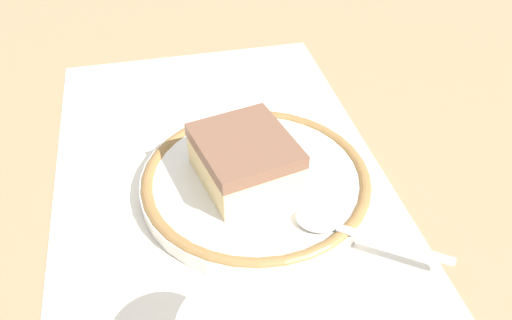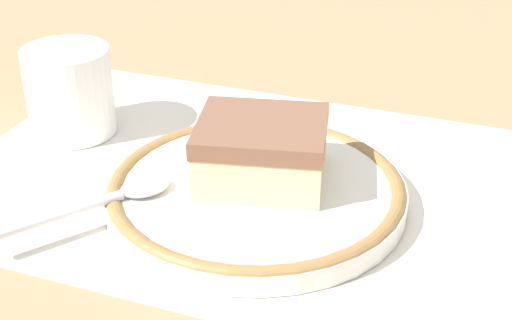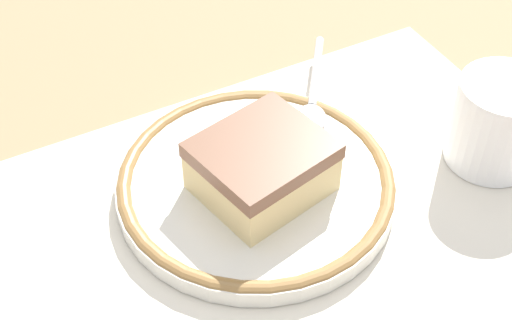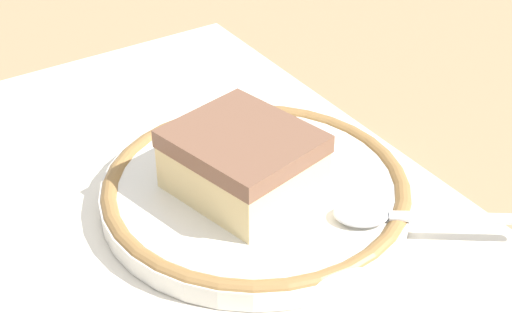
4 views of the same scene
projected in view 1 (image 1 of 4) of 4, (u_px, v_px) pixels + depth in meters
name	position (u px, v px, depth m)	size (l,w,h in m)	color
ground_plane	(222.00, 183.00, 0.50)	(2.40, 2.40, 0.00)	#9E7551
placemat	(222.00, 183.00, 0.50)	(0.50, 0.31, 0.00)	beige
plate	(256.00, 181.00, 0.48)	(0.21, 0.21, 0.02)	silver
cake_slice	(245.00, 159.00, 0.46)	(0.10, 0.10, 0.04)	beige
spoon	(344.00, 229.00, 0.42)	(0.09, 0.11, 0.01)	silver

